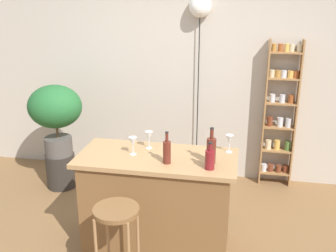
% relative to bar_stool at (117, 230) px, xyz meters
% --- Properties ---
extents(back_wall, '(6.40, 0.10, 2.80)m').
position_rel_bar_stool_xyz_m(back_wall, '(0.18, 2.30, 0.85)').
color(back_wall, '#BCB2A3').
rests_on(back_wall, ground).
extents(kitchen_counter, '(1.41, 0.66, 0.90)m').
position_rel_bar_stool_xyz_m(kitchen_counter, '(0.18, 0.65, -0.09)').
color(kitchen_counter, brown).
rests_on(kitchen_counter, ground).
extents(bar_stool, '(0.35, 0.35, 0.73)m').
position_rel_bar_stool_xyz_m(bar_stool, '(0.00, 0.00, 0.00)').
color(bar_stool, '#997047').
rests_on(bar_stool, ground).
extents(spice_shelf, '(0.38, 0.15, 1.78)m').
position_rel_bar_stool_xyz_m(spice_shelf, '(1.34, 2.15, 0.36)').
color(spice_shelf, '#9E7042').
rests_on(spice_shelf, ground).
extents(plant_stool, '(0.35, 0.35, 0.42)m').
position_rel_bar_stool_xyz_m(plant_stool, '(-1.24, 1.57, -0.34)').
color(plant_stool, '#2D2823').
rests_on(plant_stool, ground).
extents(potted_plant, '(0.63, 0.57, 0.85)m').
position_rel_bar_stool_xyz_m(potted_plant, '(-1.24, 1.57, 0.42)').
color(potted_plant, '#514C47').
rests_on(potted_plant, plant_stool).
extents(bottle_vinegar, '(0.07, 0.07, 0.28)m').
position_rel_bar_stool_xyz_m(bottle_vinegar, '(0.29, 0.52, 0.46)').
color(bottle_vinegar, '#5B2319').
rests_on(bottle_vinegar, kitchen_counter).
extents(bottle_soda_blue, '(0.08, 0.08, 0.23)m').
position_rel_bar_stool_xyz_m(bottle_soda_blue, '(0.65, 0.47, 0.44)').
color(bottle_soda_blue, maroon).
rests_on(bottle_soda_blue, kitchen_counter).
extents(bottle_sauce_amber, '(0.08, 0.08, 0.32)m').
position_rel_bar_stool_xyz_m(bottle_sauce_amber, '(0.65, 0.59, 0.47)').
color(bottle_sauce_amber, '#5B2319').
rests_on(bottle_sauce_amber, kitchen_counter).
extents(wine_glass_left, '(0.07, 0.07, 0.16)m').
position_rel_bar_stool_xyz_m(wine_glass_left, '(-0.04, 0.64, 0.47)').
color(wine_glass_left, silver).
rests_on(wine_glass_left, kitchen_counter).
extents(wine_glass_center, '(0.07, 0.07, 0.16)m').
position_rel_bar_stool_xyz_m(wine_glass_center, '(0.06, 0.81, 0.47)').
color(wine_glass_center, silver).
rests_on(wine_glass_center, kitchen_counter).
extents(wine_glass_right, '(0.07, 0.07, 0.16)m').
position_rel_bar_stool_xyz_m(wine_glass_right, '(0.79, 0.86, 0.47)').
color(wine_glass_right, silver).
rests_on(wine_glass_right, kitchen_counter).
extents(pendant_globe_light, '(0.26, 0.26, 2.25)m').
position_rel_bar_stool_xyz_m(pendant_globe_light, '(0.35, 2.19, 1.55)').
color(pendant_globe_light, black).
rests_on(pendant_globe_light, ground).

